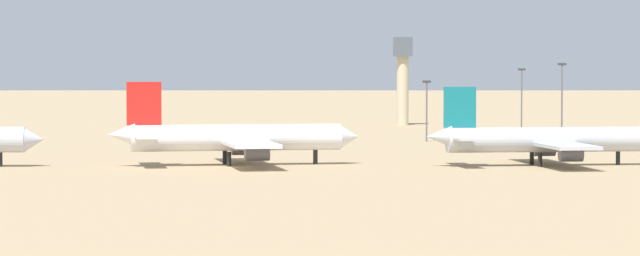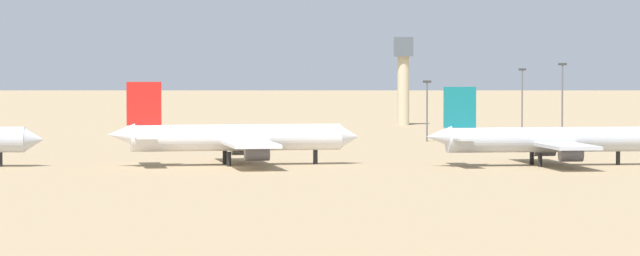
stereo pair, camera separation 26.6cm
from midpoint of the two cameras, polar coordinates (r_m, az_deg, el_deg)
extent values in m
plane|color=#9E8460|center=(249.13, -3.05, -1.45)|extent=(4000.00, 4000.00, 0.00)
pyramid|color=slate|center=(1352.99, -9.57, 4.23)|extent=(327.45, 275.55, 124.18)
pyramid|color=gray|center=(1429.33, 9.14, 2.88)|extent=(424.19, 361.46, 61.93)
cone|color=silver|center=(254.91, -10.38, -0.42)|extent=(3.33, 4.11, 3.94)
cylinder|color=black|center=(255.86, -11.58, -1.14)|extent=(0.73, 0.73, 2.28)
cylinder|color=white|center=(254.23, -3.04, -0.35)|extent=(34.55, 10.99, 4.30)
cone|color=white|center=(257.40, 1.09, -0.32)|extent=(3.97, 4.64, 4.08)
cone|color=white|center=(252.38, -7.25, -0.24)|extent=(4.93, 4.43, 3.65)
cube|color=red|center=(252.46, -6.42, 0.90)|extent=(5.58, 1.63, 6.98)
cube|color=white|center=(256.92, -6.49, -0.24)|extent=(4.81, 7.84, 0.39)
cube|color=white|center=(248.36, -6.34, -0.33)|extent=(4.81, 7.84, 0.39)
cube|color=white|center=(254.41, -2.80, -0.50)|extent=(13.94, 35.15, 0.60)
cylinder|color=slate|center=(262.61, -2.81, -0.74)|extent=(4.26, 3.08, 2.36)
cylinder|color=slate|center=(246.68, -2.29, -0.93)|extent=(4.26, 3.08, 2.36)
cylinder|color=black|center=(256.49, -0.14, -1.07)|extent=(0.75, 0.75, 2.36)
cylinder|color=black|center=(256.75, -3.47, -1.07)|extent=(0.75, 0.75, 2.36)
cylinder|color=black|center=(251.65, -3.32, -1.14)|extent=(0.75, 0.75, 2.36)
cylinder|color=silver|center=(255.20, 8.26, -0.42)|extent=(32.62, 8.79, 4.05)
cone|color=silver|center=(250.85, 4.39, -0.32)|extent=(4.51, 4.00, 3.44)
cube|color=#14727A|center=(251.43, 5.16, 0.76)|extent=(5.28, 1.28, 6.58)
cube|color=silver|center=(255.55, 4.96, -0.31)|extent=(4.22, 7.28, 0.36)
cube|color=silver|center=(247.68, 5.37, -0.40)|extent=(4.22, 7.28, 0.36)
cube|color=silver|center=(255.51, 8.48, -0.56)|extent=(11.59, 33.04, 0.57)
cylinder|color=slate|center=(263.14, 8.22, -0.78)|extent=(3.93, 2.74, 2.23)
cylinder|color=slate|center=(248.62, 9.19, -0.97)|extent=(3.93, 2.74, 2.23)
cylinder|color=black|center=(259.05, 10.87, -1.10)|extent=(0.71, 0.71, 2.23)
cylinder|color=black|center=(257.28, 7.78, -1.10)|extent=(0.71, 0.71, 2.23)
cylinder|color=black|center=(252.62, 8.08, -1.16)|extent=(0.71, 0.71, 2.23)
cylinder|color=#C6B793|center=(424.05, 3.08, 1.37)|extent=(3.20, 3.20, 18.65)
cube|color=#4C5660|center=(424.02, 3.09, 2.98)|extent=(5.20, 5.20, 5.26)
cylinder|color=#59595E|center=(378.18, 7.42, 0.96)|extent=(0.36, 0.36, 15.03)
cube|color=#333333|center=(378.08, 7.43, 2.14)|extent=(1.80, 0.50, 0.50)
cylinder|color=#59595E|center=(337.45, 8.87, 0.90)|extent=(0.36, 0.36, 16.28)
cube|color=#333333|center=(337.35, 8.88, 2.32)|extent=(1.80, 0.50, 0.50)
cylinder|color=#59595E|center=(333.38, 3.96, 0.58)|extent=(0.36, 0.36, 12.55)
cube|color=#333333|center=(333.24, 3.96, 1.70)|extent=(1.80, 0.50, 0.50)
camera|label=1|loc=(0.13, -89.97, 0.00)|focal=87.53mm
camera|label=2|loc=(0.13, 90.03, 0.00)|focal=87.53mm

